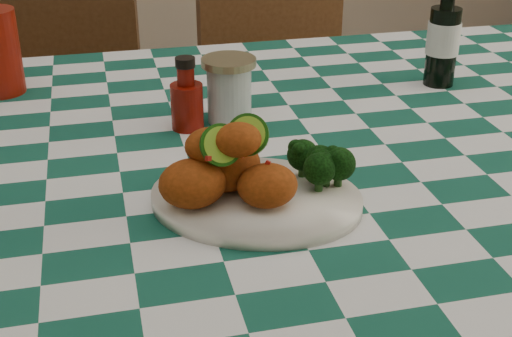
{
  "coord_description": "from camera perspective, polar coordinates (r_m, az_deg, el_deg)",
  "views": [
    {
      "loc": [
        -0.22,
        -1.0,
        1.25
      ],
      "look_at": [
        -0.04,
        -0.21,
        0.84
      ],
      "focal_mm": 50.0,
      "sensor_mm": 36.0,
      "label": 1
    }
  ],
  "objects": [
    {
      "name": "fried_chicken_pile",
      "position": [
        0.9,
        -1.55,
        0.66
      ],
      "size": [
        0.16,
        0.12,
        0.1
      ],
      "primitive_type": null,
      "color": "#9B3A0F",
      "rests_on": "plate"
    },
    {
      "name": "wooden_chair_left",
      "position": [
        1.91,
        -16.22,
        1.81
      ],
      "size": [
        0.53,
        0.54,
        0.97
      ],
      "primitive_type": null,
      "rotation": [
        0.0,
        0.0,
        -0.21
      ],
      "color": "#472814",
      "rests_on": "ground"
    },
    {
      "name": "dining_table",
      "position": [
        1.34,
        -0.55,
        -13.21
      ],
      "size": [
        1.66,
        1.06,
        0.79
      ],
      "primitive_type": null,
      "color": "#14503E",
      "rests_on": "ground"
    },
    {
      "name": "plate",
      "position": [
        0.94,
        0.0,
        -2.51
      ],
      "size": [
        0.34,
        0.31,
        0.02
      ],
      "primitive_type": null,
      "rotation": [
        0.0,
        0.0,
        -0.43
      ],
      "color": "white",
      "rests_on": "dining_table"
    },
    {
      "name": "ketchup_bottle",
      "position": [
        1.16,
        -5.58,
        5.99
      ],
      "size": [
        0.07,
        0.07,
        0.12
      ],
      "primitive_type": null,
      "rotation": [
        0.0,
        0.0,
        -0.3
      ],
      "color": "#6E0D05",
      "rests_on": "dining_table"
    },
    {
      "name": "wooden_chair_right",
      "position": [
        1.95,
        3.28,
        2.86
      ],
      "size": [
        0.48,
        0.5,
        0.93
      ],
      "primitive_type": null,
      "rotation": [
        0.0,
        0.0,
        0.13
      ],
      "color": "#472814",
      "rests_on": "ground"
    },
    {
      "name": "mason_jar",
      "position": [
        1.18,
        -2.16,
        6.3
      ],
      "size": [
        0.11,
        0.11,
        0.11
      ],
      "primitive_type": null,
      "rotation": [
        0.0,
        0.0,
        -0.3
      ],
      "color": "#B2BCBA",
      "rests_on": "dining_table"
    },
    {
      "name": "beer_bottle",
      "position": [
        1.38,
        14.84,
        10.77
      ],
      "size": [
        0.06,
        0.06,
        0.22
      ],
      "primitive_type": null,
      "rotation": [
        0.0,
        0.0,
        -0.02
      ],
      "color": "black",
      "rests_on": "dining_table"
    },
    {
      "name": "broccoli_side",
      "position": [
        0.96,
        5.6,
        0.41
      ],
      "size": [
        0.07,
        0.07,
        0.05
      ],
      "primitive_type": null,
      "color": "black",
      "rests_on": "plate"
    }
  ]
}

